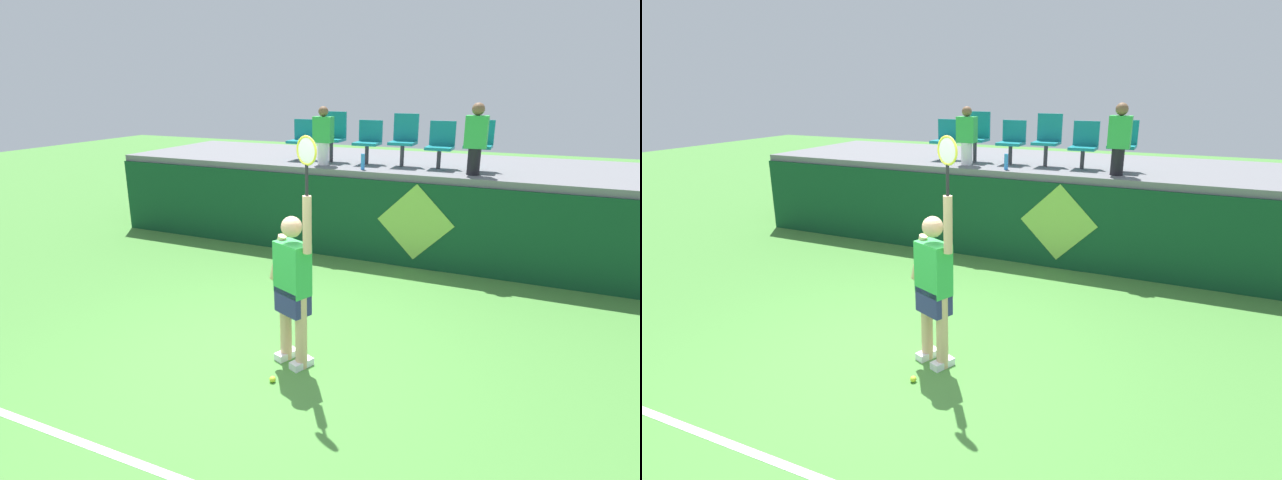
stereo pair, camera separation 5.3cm
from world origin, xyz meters
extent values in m
plane|color=#478438|center=(0.00, 0.00, 0.00)|extent=(40.00, 40.00, 0.00)
cube|color=#0F4223|center=(0.00, 3.78, 0.71)|extent=(10.55, 0.20, 1.43)
cube|color=slate|center=(0.00, 5.24, 1.49)|extent=(10.55, 3.02, 0.12)
cube|color=white|center=(0.00, -1.71, 0.00)|extent=(9.49, 0.08, 0.01)
cube|color=white|center=(0.25, 0.25, 0.04)|extent=(0.21, 0.29, 0.08)
cube|color=white|center=(0.48, 0.14, 0.04)|extent=(0.21, 0.29, 0.08)
cylinder|color=#DBAD84|center=(0.25, 0.25, 0.41)|extent=(0.13, 0.13, 0.82)
cylinder|color=#DBAD84|center=(0.48, 0.14, 0.41)|extent=(0.13, 0.13, 0.82)
cube|color=navy|center=(0.37, 0.19, 0.74)|extent=(0.42, 0.35, 0.28)
cube|color=green|center=(0.37, 0.19, 1.10)|extent=(0.44, 0.35, 0.56)
sphere|color=#DBAD84|center=(0.37, 0.19, 1.55)|extent=(0.22, 0.22, 0.22)
cylinder|color=#DBAD84|center=(0.15, 0.29, 1.16)|extent=(0.27, 0.18, 0.55)
cylinder|color=#DBAD84|center=(0.59, 0.10, 1.62)|extent=(0.09, 0.09, 0.58)
cylinder|color=black|center=(0.59, 0.10, 2.06)|extent=(0.03, 0.03, 0.30)
torus|color=gold|center=(0.59, 0.10, 2.34)|extent=(0.27, 0.13, 0.28)
ellipsoid|color=silver|center=(0.59, 0.10, 2.34)|extent=(0.23, 0.11, 0.24)
sphere|color=#D1E533|center=(0.34, -0.24, 0.03)|extent=(0.07, 0.07, 0.07)
cylinder|color=#338CE5|center=(-0.17, 3.93, 1.68)|extent=(0.07, 0.07, 0.27)
cylinder|color=#38383D|center=(-1.63, 4.53, 1.71)|extent=(0.07, 0.07, 0.32)
cube|color=#147F89|center=(-1.63, 4.53, 1.90)|extent=(0.44, 0.42, 0.05)
cube|color=#147F89|center=(-1.63, 4.72, 2.11)|extent=(0.44, 0.04, 0.38)
cylinder|color=#38383D|center=(-1.01, 4.53, 1.74)|extent=(0.07, 0.07, 0.38)
cube|color=#147F89|center=(-1.01, 4.53, 1.96)|extent=(0.44, 0.42, 0.05)
cube|color=#147F89|center=(-1.01, 4.72, 2.22)|extent=(0.44, 0.04, 0.48)
cylinder|color=#38383D|center=(-0.31, 4.53, 1.72)|extent=(0.07, 0.07, 0.35)
cube|color=#147F89|center=(-0.31, 4.53, 1.92)|extent=(0.44, 0.42, 0.05)
cube|color=#147F89|center=(-0.31, 4.72, 2.13)|extent=(0.44, 0.04, 0.38)
cylinder|color=#38383D|center=(0.35, 4.53, 1.74)|extent=(0.07, 0.07, 0.38)
cube|color=#147F89|center=(0.35, 4.53, 1.95)|extent=(0.44, 0.42, 0.05)
cube|color=#147F89|center=(0.35, 4.72, 2.21)|extent=(0.44, 0.04, 0.47)
cylinder|color=#38383D|center=(0.99, 4.53, 1.71)|extent=(0.07, 0.07, 0.33)
cube|color=#147F89|center=(0.99, 4.53, 1.90)|extent=(0.44, 0.42, 0.05)
cube|color=#147F89|center=(0.99, 4.72, 2.13)|extent=(0.44, 0.04, 0.42)
cylinder|color=#38383D|center=(1.62, 4.53, 1.74)|extent=(0.07, 0.07, 0.39)
cube|color=#147F89|center=(1.62, 4.53, 1.96)|extent=(0.44, 0.42, 0.05)
cube|color=#147F89|center=(1.62, 4.72, 2.18)|extent=(0.44, 0.04, 0.39)
cylinder|color=white|center=(-1.01, 4.16, 1.75)|extent=(0.20, 0.20, 0.40)
cube|color=green|center=(-1.01, 4.16, 2.17)|extent=(0.34, 0.20, 0.45)
sphere|color=brown|center=(-1.01, 4.16, 2.48)|extent=(0.18, 0.18, 0.18)
cylinder|color=black|center=(1.62, 4.14, 1.76)|extent=(0.20, 0.20, 0.42)
cube|color=green|center=(1.62, 4.14, 2.22)|extent=(0.34, 0.20, 0.50)
sphere|color=brown|center=(1.62, 4.14, 2.57)|extent=(0.20, 0.20, 0.20)
cube|color=#0F4223|center=(0.84, 3.67, 0.00)|extent=(0.90, 0.01, 0.00)
plane|color=#8CC64C|center=(0.84, 3.67, 0.79)|extent=(1.27, 0.00, 1.27)
camera|label=1|loc=(2.61, -4.17, 2.93)|focal=28.19mm
camera|label=2|loc=(2.65, -4.15, 2.93)|focal=28.19mm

